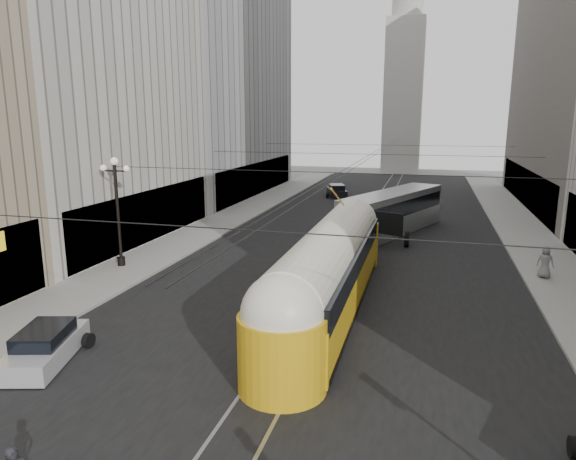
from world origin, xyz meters
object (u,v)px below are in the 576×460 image
Objects in this scene: pedestrian_sidewalk_right at (545,262)px; city_bus at (393,211)px; sedan_silver at (45,346)px; streetcar at (329,267)px.

city_bus is at bearing -27.25° from pedestrian_sidewalk_right.
sedan_silver is at bearing -112.77° from city_bus.
sedan_silver is (-10.56, -25.17, -1.16)m from city_bus.
streetcar reaches higher than pedestrian_sidewalk_right.
sedan_silver is 24.77m from pedestrian_sidewalk_right.
sedan_silver is at bearing -137.65° from streetcar.
sedan_silver is (-8.89, -8.10, -1.38)m from streetcar.
city_bus is at bearing 67.23° from sedan_silver.
streetcar is 1.41× the size of city_bus.
streetcar is 10.27× the size of pedestrian_sidewalk_right.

